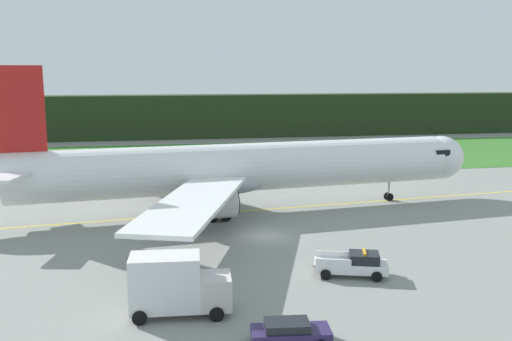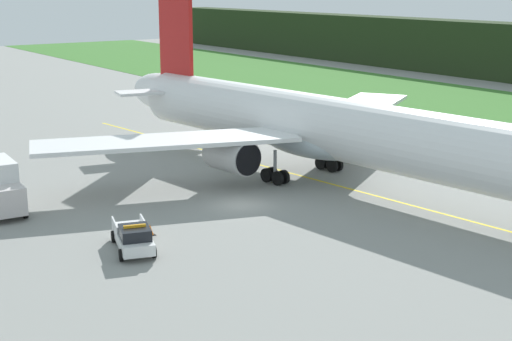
{
  "view_description": "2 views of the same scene",
  "coord_description": "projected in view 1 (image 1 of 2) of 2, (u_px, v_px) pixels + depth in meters",
  "views": [
    {
      "loc": [
        -9.6,
        -48.33,
        14.75
      ],
      "look_at": [
        1.0,
        10.76,
        4.19
      ],
      "focal_mm": 39.09,
      "sensor_mm": 36.0,
      "label": 1
    },
    {
      "loc": [
        45.03,
        -30.21,
        16.38
      ],
      "look_at": [
        2.7,
        -0.6,
        3.35
      ],
      "focal_mm": 52.14,
      "sensor_mm": 36.0,
      "label": 2
    }
  ],
  "objects": [
    {
      "name": "ground",
      "position": [
        266.0,
        236.0,
        51.08
      ],
      "size": [
        320.0,
        320.0,
        0.0
      ],
      "primitive_type": "plane",
      "color": "gray"
    },
    {
      "name": "grass_verge",
      "position": [
        212.0,
        157.0,
        98.69
      ],
      "size": [
        320.0,
        37.99,
        0.04
      ],
      "primitive_type": "cube",
      "color": "#367029",
      "rests_on": "ground"
    },
    {
      "name": "distant_tree_line",
      "position": [
        198.0,
        116.0,
        127.92
      ],
      "size": [
        288.0,
        7.59,
        9.78
      ],
      "primitive_type": "cube",
      "color": "#213118",
      "rests_on": "ground"
    },
    {
      "name": "taxiway_centerline_main",
      "position": [
        242.0,
        211.0,
        60.2
      ],
      "size": [
        74.63,
        8.82,
        0.01
      ],
      "primitive_type": "cube",
      "rotation": [
        0.0,
        0.0,
        0.11
      ],
      "color": "yellow",
      "rests_on": "ground"
    },
    {
      "name": "airliner",
      "position": [
        235.0,
        169.0,
        59.2
      ],
      "size": [
        56.54,
        44.16,
        15.44
      ],
      "color": "white",
      "rests_on": "ground"
    },
    {
      "name": "ops_pickup_truck",
      "position": [
        354.0,
        264.0,
        40.84
      ],
      "size": [
        5.66,
        3.42,
        1.94
      ],
      "color": "silver",
      "rests_on": "ground"
    },
    {
      "name": "catering_truck",
      "position": [
        176.0,
        284.0,
        34.07
      ],
      "size": [
        6.29,
        3.02,
        4.0
      ],
      "color": "beige",
      "rests_on": "ground"
    },
    {
      "name": "staff_car",
      "position": [
        290.0,
        331.0,
        30.66
      ],
      "size": [
        4.53,
        2.34,
        1.3
      ],
      "color": "#2C214E",
      "rests_on": "ground"
    },
    {
      "name": "apron_cone",
      "position": [
        318.0,
        263.0,
        42.72
      ],
      "size": [
        0.6,
        0.6,
        0.76
      ],
      "color": "black",
      "rests_on": "ground"
    }
  ]
}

